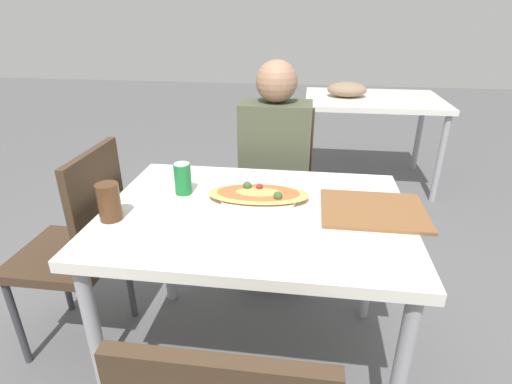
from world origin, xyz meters
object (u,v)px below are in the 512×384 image
(chair_side_left, at_px, (80,243))
(drink_glass, at_px, (109,202))
(dining_table, at_px, (255,229))
(soda_can, at_px, (183,179))
(chair_far_seated, at_px, (276,184))
(person_seated, at_px, (275,162))
(pizza_main, at_px, (258,195))

(chair_side_left, relative_size, drink_glass, 6.98)
(dining_table, distance_m, soda_can, 0.35)
(chair_far_seated, height_order, person_seated, person_seated)
(soda_can, bearing_deg, person_seated, 58.45)
(chair_far_seated, xyz_separation_m, person_seated, (-0.00, -0.12, 0.18))
(chair_side_left, xyz_separation_m, pizza_main, (0.74, 0.06, 0.24))
(soda_can, height_order, drink_glass, drink_glass)
(chair_side_left, xyz_separation_m, soda_can, (0.44, 0.08, 0.28))
(drink_glass, bearing_deg, dining_table, 15.49)
(chair_far_seated, relative_size, pizza_main, 2.33)
(chair_side_left, bearing_deg, dining_table, -92.01)
(pizza_main, height_order, soda_can, soda_can)
(dining_table, xyz_separation_m, pizza_main, (-0.00, 0.09, 0.10))
(person_seated, bearing_deg, chair_far_seated, -90.00)
(dining_table, relative_size, pizza_main, 2.79)
(dining_table, height_order, drink_glass, drink_glass)
(chair_side_left, relative_size, person_seated, 0.77)
(dining_table, bearing_deg, soda_can, 160.49)
(person_seated, height_order, pizza_main, person_seated)
(chair_side_left, distance_m, drink_glass, 0.41)
(person_seated, xyz_separation_m, drink_glass, (-0.50, -0.75, 0.11))
(chair_side_left, distance_m, person_seated, 0.98)
(chair_far_seated, distance_m, drink_glass, 1.04)
(chair_far_seated, height_order, chair_side_left, same)
(chair_far_seated, bearing_deg, chair_side_left, 43.31)
(pizza_main, bearing_deg, chair_side_left, -175.33)
(chair_far_seated, distance_m, pizza_main, 0.69)
(dining_table, distance_m, person_seated, 0.62)
(drink_glass, bearing_deg, pizza_main, 24.49)
(chair_far_seated, relative_size, person_seated, 0.77)
(person_seated, bearing_deg, pizza_main, 88.29)
(chair_far_seated, height_order, drink_glass, chair_far_seated)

